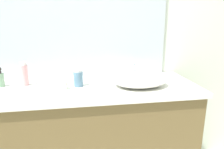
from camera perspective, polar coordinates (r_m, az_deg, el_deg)
bathroom_wall_rear at (r=1.71m, az=-8.89°, el=13.82°), size 6.00×0.06×2.60m
vanity_counter at (r=1.64m, az=-7.05°, el=-17.90°), size 1.59×0.58×0.88m
wall_mirror_panel at (r=1.67m, az=-8.50°, el=15.89°), size 1.37×0.01×0.96m
sink_basin at (r=1.43m, az=7.86°, el=-1.47°), size 0.38×0.27×0.09m
faucet at (r=1.56m, az=6.30°, el=1.29°), size 0.03×0.13×0.14m
soap_dispenser at (r=1.60m, az=-28.76°, el=-1.05°), size 0.05×0.05×0.14m
lotion_bottle at (r=1.43m, az=-9.44°, el=-1.09°), size 0.06×0.06×0.12m
perfume_bottle at (r=1.55m, az=-23.32°, el=0.09°), size 0.05×0.05×0.17m
candle_jar at (r=1.40m, az=-13.20°, el=-3.04°), size 0.05×0.05×0.05m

